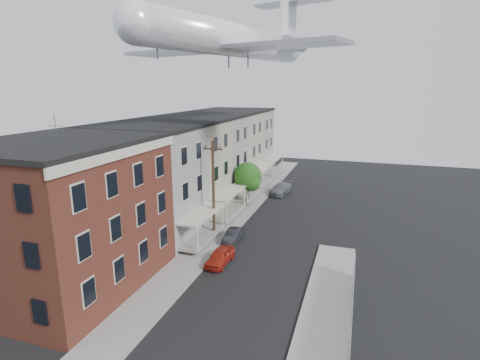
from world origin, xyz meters
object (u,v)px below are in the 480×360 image
object	(u,v)px
car_near	(220,256)
utility_pole	(213,189)
car_mid	(233,235)
street_tree	(249,178)
airplane	(236,40)
car_far	(281,189)

from	to	relation	value
car_near	utility_pole	bearing A→B (deg)	119.70
utility_pole	car_mid	xyz separation A→B (m)	(2.00, -0.35, -4.13)
car_near	street_tree	bearing A→B (deg)	101.12
airplane	car_near	bearing A→B (deg)	-80.35
car_near	car_mid	world-z (taller)	car_near
street_tree	car_mid	bearing A→B (deg)	-80.75
car_far	airplane	bearing A→B (deg)	-90.07
street_tree	car_far	distance (m)	7.33
car_far	utility_pole	bearing A→B (deg)	-92.13
car_mid	airplane	xyz separation A→B (m)	(-0.94, 3.69, 17.14)
car_near	car_far	distance (m)	21.11
car_mid	utility_pole	bearing A→B (deg)	171.00
car_near	car_far	world-z (taller)	car_far
car_far	airplane	world-z (taller)	airplane
utility_pole	car_near	world-z (taller)	utility_pole
utility_pole	car_far	world-z (taller)	utility_pole
car_mid	airplane	size ratio (longest dim) A/B	0.13
street_tree	car_near	xyz separation A→B (m)	(2.13, -14.80, -2.84)
airplane	street_tree	bearing A→B (deg)	96.37
car_mid	street_tree	bearing A→B (deg)	100.11
car_near	car_far	size ratio (longest dim) A/B	0.76
car_near	car_mid	xyz separation A→B (m)	(-0.46, 4.53, -0.07)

